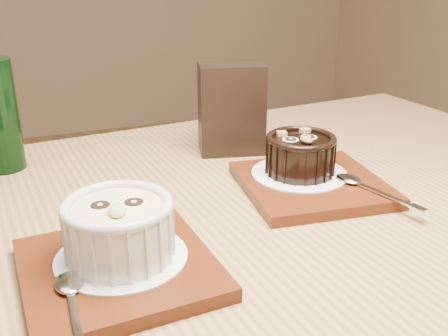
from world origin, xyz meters
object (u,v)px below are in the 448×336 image
at_px(tray_left, 119,269).
at_px(ramekin_white, 119,226).
at_px(table, 231,289).
at_px(tray_right, 312,184).
at_px(condiment_stand, 232,109).
at_px(ramekin_dark, 300,153).

relative_size(tray_left, ramekin_white, 1.69).
height_order(table, tray_left, tray_left).
bearing_deg(tray_left, tray_right, 21.79).
bearing_deg(condiment_stand, table, -111.53).
xyz_separation_m(tray_left, ramekin_white, (0.00, 0.01, 0.04)).
height_order(table, ramekin_dark, ramekin_dark).
relative_size(table, condiment_stand, 9.11).
xyz_separation_m(table, tray_left, (-0.14, -0.06, 0.10)).
bearing_deg(condiment_stand, ramekin_white, -129.04).
xyz_separation_m(table, tray_right, (0.14, 0.05, 0.10)).
distance_m(ramekin_white, ramekin_dark, 0.30).
height_order(table, ramekin_white, ramekin_white).
distance_m(table, tray_right, 0.18).
bearing_deg(ramekin_dark, tray_right, -73.26).
height_order(tray_right, ramekin_dark, ramekin_dark).
height_order(ramekin_white, tray_right, ramekin_white).
bearing_deg(ramekin_dark, table, -150.60).
relative_size(table, ramekin_dark, 13.57).
bearing_deg(condiment_stand, ramekin_dark, -76.12).
height_order(tray_left, ramekin_dark, ramekin_dark).
xyz_separation_m(tray_right, ramekin_dark, (-0.01, 0.02, 0.04)).
relative_size(ramekin_white, condiment_stand, 0.76).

